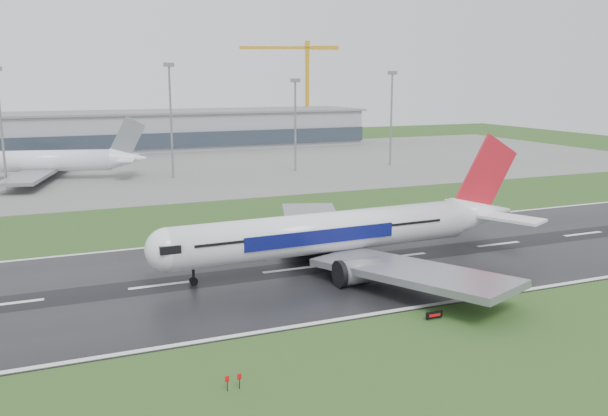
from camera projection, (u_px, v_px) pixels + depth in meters
name	position (u px, v px, depth m)	size (l,w,h in m)	color
ground	(160.00, 286.00, 91.29)	(520.00, 520.00, 0.00)	#26491A
runway	(160.00, 285.00, 91.28)	(400.00, 45.00, 0.10)	black
apron	(90.00, 171.00, 204.33)	(400.00, 130.00, 0.08)	slate
terminal	(77.00, 133.00, 257.11)	(240.00, 36.00, 15.00)	gray
main_airliner	(351.00, 206.00, 99.83)	(64.18, 61.12, 18.95)	white
parked_airliner	(39.00, 150.00, 185.50)	(59.82, 55.69, 17.53)	white
tower_crane	(307.00, 91.00, 308.06)	(47.38, 2.58, 46.57)	gold
runway_sign	(434.00, 315.00, 78.42)	(2.30, 0.26, 1.04)	black
floodmast_2	(2.00, 131.00, 169.80)	(0.64, 0.64, 31.10)	gray
floodmast_3	(171.00, 123.00, 186.71)	(0.64, 0.64, 32.47)	gray
floodmast_4	(295.00, 127.00, 201.97)	(0.64, 0.64, 28.00)	gray
floodmast_5	(391.00, 121.00, 214.88)	(0.64, 0.64, 30.43)	gray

